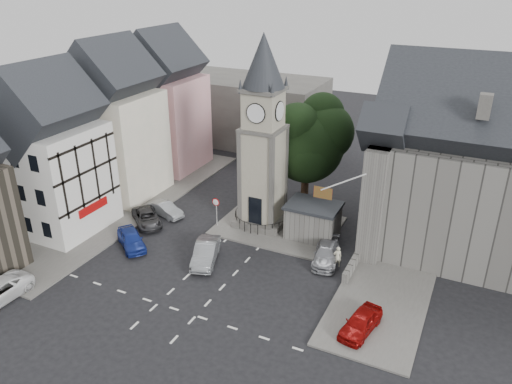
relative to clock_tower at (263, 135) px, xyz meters
The scene contains 23 objects.
ground 11.39m from the clock_tower, 90.00° to the right, with size 120.00×120.00×0.00m, color black.
pavement_west 15.00m from the clock_tower, behind, with size 6.00×30.00×0.14m, color #595651.
pavement_east 14.45m from the clock_tower, ahead, with size 6.00×26.00×0.14m, color #595651.
central_island 8.18m from the clock_tower, ahead, with size 10.00×8.00×0.16m, color #595651.
road_markings 15.74m from the clock_tower, 90.00° to the right, with size 20.00×8.00×0.01m, color silver.
clock_tower is the anchor object (origin of this frame).
stone_shelter 8.15m from the clock_tower, ahead, with size 4.30×3.30×3.08m.
town_tree 5.51m from the clock_tower, 68.23° to the left, with size 7.20×7.20×10.80m.
warning_sign_post 7.34m from the clock_tower, 141.37° to the right, with size 0.70×0.19×2.85m.
terrace_pink 17.51m from the clock_tower, 152.68° to the left, with size 8.10×7.60×12.80m.
terrace_cream 15.58m from the clock_tower, behind, with size 8.10×7.60×12.80m.
terrace_tudor 17.55m from the clock_tower, 152.73° to the right, with size 8.10×7.60×12.00m.
backdrop_west 23.69m from the clock_tower, 120.95° to the left, with size 20.00×10.00×8.00m, color #4C4944.
east_building 15.99m from the clock_tower, 10.92° to the left, with size 14.40×11.40×12.60m.
east_boundary_wall 12.15m from the clock_tower, 12.32° to the left, with size 0.40×16.00×0.90m, color #5D5A55.
flagpole 9.01m from the clock_tower, 26.52° to the right, with size 3.68×0.10×2.74m.
car_west_blue 13.59m from the clock_tower, 133.42° to the right, with size 1.66×4.13×1.41m, color navy.
car_west_silver 11.66m from the clock_tower, 163.96° to the right, with size 1.30×3.73×1.23m, color #9A9DA1.
car_west_grey 12.64m from the clock_tower, 153.44° to the right, with size 2.02×4.37×1.22m, color #2A2A2C.
car_island_silver 10.59m from the clock_tower, 99.98° to the right, with size 1.59×4.57×1.51m, color gray.
car_island_east 10.82m from the clock_tower, 26.51° to the right, with size 1.80×4.44×1.29m, color gray.
car_east_red 17.15m from the clock_tower, 41.87° to the right, with size 1.57×3.90×1.33m, color #8A0907.
pedestrian 11.48m from the clock_tower, 25.82° to the right, with size 0.62×0.41×1.71m, color beige.
Camera 1 is at (16.37, -27.35, 20.81)m, focal length 35.00 mm.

